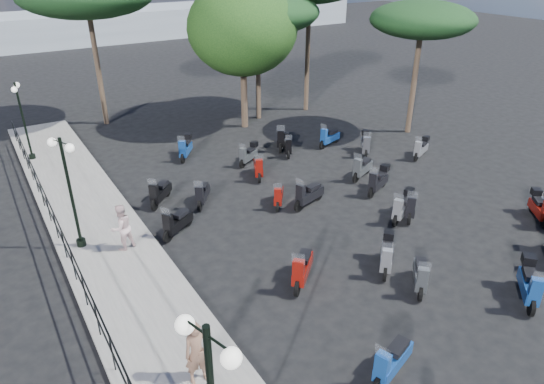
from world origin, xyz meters
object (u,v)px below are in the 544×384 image
scooter_12 (529,284)px  scooter_28 (329,138)px  scooter_8 (420,276)px  scooter_27 (365,144)px  scooter_15 (258,168)px  scooter_26 (421,148)px  scooter_13 (402,207)px  pine_0 (257,12)px  pine_3 (422,20)px  scooter_1 (391,362)px  scooter_19 (410,206)px  scooter_25 (540,208)px  woman (197,353)px  scooter_20 (378,181)px  scooter_2 (302,269)px  scooter_9 (279,196)px  scooter_22 (281,139)px  lamp_post_1 (70,187)px  scooter_10 (202,194)px  scooter_5 (186,148)px  pedestrian_far (121,227)px  scooter_16 (287,146)px  scooter_3 (177,223)px  scooter_21 (362,168)px  scooter_11 (248,155)px  broadleaf_tree (242,28)px  scooter_4 (160,193)px  lamp_post_2 (23,116)px  scooter_14 (308,195)px

scooter_12 → scooter_28: 12.81m
scooter_8 → scooter_27: 10.46m
scooter_15 → scooter_28: scooter_15 is taller
scooter_15 → scooter_26: bearing=-169.2°
scooter_8 → scooter_13: 4.13m
pine_0 → pine_3: (5.70, -6.40, -0.09)m
scooter_1 → scooter_19: bearing=-68.1°
scooter_25 → woman: bearing=39.6°
scooter_20 → pine_0: (0.79, 10.96, 5.42)m
scooter_2 → scooter_9: scooter_2 is taller
scooter_22 → scooter_27: scooter_22 is taller
scooter_15 → scooter_9: bearing=102.8°
lamp_post_1 → scooter_10: (4.79, 0.75, -1.89)m
woman → scooter_12: 9.50m
scooter_5 → scooter_19: (4.84, -9.75, -0.04)m
pedestrian_far → scooter_16: size_ratio=1.14×
woman → scooter_12: woman is taller
scooter_3 → scooter_9: bearing=-123.4°
scooter_1 → scooter_21: (6.83, 8.74, -0.02)m
scooter_8 → pine_3: size_ratio=0.19×
pedestrian_far → scooter_11: size_ratio=1.18×
broadleaf_tree → scooter_19: bearing=-88.9°
scooter_1 → scooter_10: bearing=-18.2°
scooter_4 → scooter_27: size_ratio=0.94×
pedestrian_far → scooter_15: 7.27m
scooter_5 → scooter_9: size_ratio=1.15×
lamp_post_1 → scooter_5: size_ratio=2.65×
scooter_12 → scooter_21: scooter_12 is taller
scooter_5 → scooter_21: (5.63, -6.20, -0.04)m
scooter_4 → scooter_3: bearing=127.5°
scooter_3 → scooter_27: bearing=-111.0°
scooter_28 → scooter_21: bearing=145.9°
scooter_19 → broadleaf_tree: broadleaf_tree is taller
scooter_20 → broadleaf_tree: (-0.66, 10.06, 4.82)m
pine_3 → scooter_11: bearing=175.0°
scooter_26 → scooter_27: 2.64m
scooter_5 → lamp_post_2: bearing=8.2°
scooter_8 → scooter_19: (2.93, 3.21, 0.02)m
scooter_14 → scooter_20: 3.19m
scooter_21 → scooter_25: size_ratio=1.17×
lamp_post_1 → scooter_26: bearing=-26.3°
scooter_14 → broadleaf_tree: 10.96m
scooter_14 → scooter_28: size_ratio=1.07×
scooter_13 → scooter_26: bearing=-78.4°
lamp_post_2 → scooter_2: size_ratio=2.49×
pine_3 → scooter_2: bearing=-148.2°
scooter_5 → scooter_12: (4.14, -14.95, 0.04)m
lamp_post_2 → scooter_25: 21.95m
lamp_post_1 → scooter_28: lamp_post_1 is taller
scooter_22 → scooter_27: (3.08, -2.78, 0.01)m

